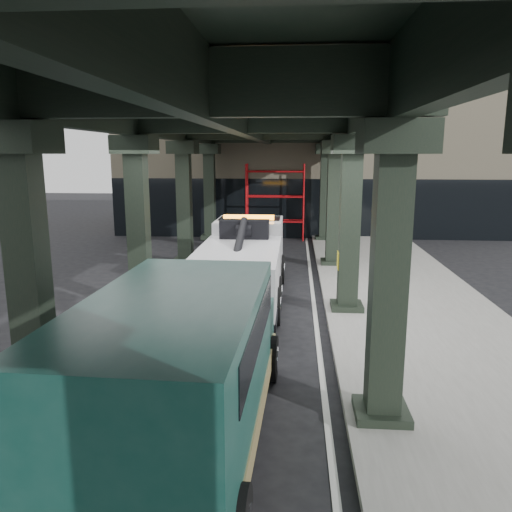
% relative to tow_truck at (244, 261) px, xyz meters
% --- Properties ---
extents(ground, '(90.00, 90.00, 0.00)m').
position_rel_tow_truck_xyz_m(ground, '(0.47, -2.99, -1.28)').
color(ground, black).
rests_on(ground, ground).
extents(sidewalk, '(5.00, 40.00, 0.15)m').
position_rel_tow_truck_xyz_m(sidewalk, '(4.97, -0.99, -1.20)').
color(sidewalk, gray).
rests_on(sidewalk, ground).
extents(lane_stripe, '(0.12, 38.00, 0.01)m').
position_rel_tow_truck_xyz_m(lane_stripe, '(2.17, -0.99, -1.27)').
color(lane_stripe, silver).
rests_on(lane_stripe, ground).
extents(viaduct, '(7.40, 32.00, 6.40)m').
position_rel_tow_truck_xyz_m(viaduct, '(0.07, -0.99, 4.19)').
color(viaduct, black).
rests_on(viaduct, ground).
extents(building, '(22.00, 10.00, 8.00)m').
position_rel_tow_truck_xyz_m(building, '(2.47, 17.01, 2.72)').
color(building, '#C6B793').
rests_on(building, ground).
extents(scaffolding, '(3.08, 0.88, 4.00)m').
position_rel_tow_truck_xyz_m(scaffolding, '(0.47, 11.65, 0.83)').
color(scaffolding, red).
rests_on(scaffolding, ground).
extents(tow_truck, '(2.45, 8.00, 2.62)m').
position_rel_tow_truck_xyz_m(tow_truck, '(0.00, 0.00, 0.00)').
color(tow_truck, black).
rests_on(tow_truck, ground).
extents(towed_van, '(2.72, 6.41, 2.57)m').
position_rel_tow_truck_xyz_m(towed_van, '(-0.09, -8.07, 0.11)').
color(towed_van, '#113D35').
rests_on(towed_van, ground).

